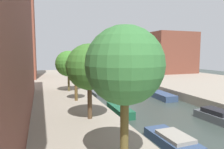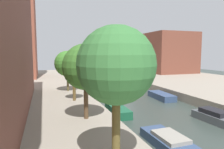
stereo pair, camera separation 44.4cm
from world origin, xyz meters
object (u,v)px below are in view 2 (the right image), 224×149
object	(u,v)px
street_tree_3	(67,64)
moored_boat_right_2	(161,96)
apartment_tower_far	(5,12)
moored_boat_right_1	(216,117)
moored_boat_left_1	(168,140)
low_block_right	(162,53)
street_tree_2	(74,66)
moored_boat_left_3	(97,94)
moored_boat_right_3	(129,85)
street_tree_1	(86,67)
moored_boat_left_2	(118,110)
parked_car	(130,72)
street_tree_0	(116,66)

from	to	relation	value
street_tree_3	moored_boat_right_2	size ratio (longest dim) A/B	1.13
apartment_tower_far	moored_boat_right_1	size ratio (longest dim) A/B	6.02
apartment_tower_far	moored_boat_left_1	distance (m)	36.57
low_block_right	moored_boat_right_1	distance (m)	34.87
street_tree_2	moored_boat_left_3	bearing A→B (deg)	56.50
street_tree_2	moored_boat_right_3	distance (m)	15.21
street_tree_1	moored_boat_left_2	distance (m)	6.48
parked_car	low_block_right	bearing A→B (deg)	24.97
low_block_right	parked_car	size ratio (longest dim) A/B	3.23
street_tree_3	moored_boat_right_1	size ratio (longest dim) A/B	1.22
moored_boat_left_2	moored_boat_left_3	size ratio (longest dim) A/B	1.05
apartment_tower_far	street_tree_1	world-z (taller)	apartment_tower_far
street_tree_2	moored_boat_left_3	size ratio (longest dim) A/B	1.10
street_tree_0	street_tree_2	world-z (taller)	street_tree_0
moored_boat_right_3	street_tree_2	bearing A→B (deg)	-134.62
street_tree_3	moored_boat_left_1	size ratio (longest dim) A/B	1.23
apartment_tower_far	street_tree_2	bearing A→B (deg)	-68.34
parked_car	moored_boat_left_2	xyz separation A→B (m)	(-10.75, -21.41, -1.33)
low_block_right	street_tree_2	size ratio (longest dim) A/B	3.43
street_tree_3	moored_boat_right_3	bearing A→B (deg)	26.71
moored_boat_right_3	street_tree_1	bearing A→B (deg)	-122.61
parked_car	moored_boat_left_1	bearing A→B (deg)	-109.69
moored_boat_left_3	moored_boat_right_3	world-z (taller)	moored_boat_right_3
moored_boat_left_3	moored_boat_right_1	distance (m)	14.13
moored_boat_right_3	street_tree_0	bearing A→B (deg)	-114.88
moored_boat_left_1	moored_boat_left_2	distance (m)	7.05
street_tree_3	moored_boat_right_3	xyz separation A→B (m)	(10.31, 5.18, -3.94)
street_tree_3	moored_boat_left_3	size ratio (longest dim) A/B	1.21
moored_boat_right_1	street_tree_1	bearing A→B (deg)	172.55
moored_boat_left_2	moored_boat_right_3	size ratio (longest dim) A/B	1.07
moored_boat_left_3	low_block_right	bearing A→B (deg)	40.95
moored_boat_left_3	street_tree_0	bearing A→B (deg)	-101.91
moored_boat_left_3	parked_car	bearing A→B (deg)	51.85
low_block_right	moored_boat_left_1	world-z (taller)	low_block_right
street_tree_0	moored_boat_right_1	world-z (taller)	street_tree_0
apartment_tower_far	street_tree_3	bearing A→B (deg)	-62.58
low_block_right	moored_boat_right_3	xyz separation A→B (m)	(-14.78, -13.67, -5.23)
street_tree_0	moored_boat_right_2	bearing A→B (deg)	51.45
street_tree_3	moored_boat_left_2	bearing A→B (deg)	-64.70
street_tree_3	moored_boat_left_3	bearing A→B (deg)	3.86
street_tree_0	street_tree_3	world-z (taller)	street_tree_0
low_block_right	parked_car	distance (m)	12.50
street_tree_1	moored_boat_right_3	xyz separation A→B (m)	(10.31, 16.11, -4.25)
moored_boat_left_3	street_tree_3	bearing A→B (deg)	-176.14
moored_boat_left_3	moored_boat_right_2	xyz separation A→B (m)	(7.06, -3.84, 0.02)
moored_boat_left_1	moored_boat_right_2	bearing A→B (deg)	59.18
moored_boat_left_2	moored_boat_right_3	bearing A→B (deg)	62.19
low_block_right	moored_boat_left_2	distance (m)	34.47
moored_boat_left_1	moored_boat_left_2	world-z (taller)	moored_boat_left_1
low_block_right	street_tree_2	xyz separation A→B (m)	(-25.09, -24.11, -1.24)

